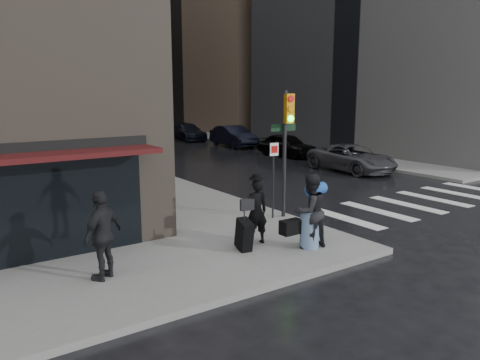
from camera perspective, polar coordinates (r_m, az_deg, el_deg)
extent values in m
plane|color=black|center=(12.40, 4.94, -8.16)|extent=(140.00, 140.00, 0.00)
cube|color=slate|center=(36.99, -22.78, 3.89)|extent=(4.00, 50.00, 0.15)
cube|color=slate|center=(41.87, -4.38, 5.43)|extent=(3.00, 50.00, 0.15)
cube|color=silver|center=(15.41, 12.67, -4.55)|extent=(0.50, 3.00, 0.01)
cube|color=silver|center=(16.59, 16.43, -3.64)|extent=(0.50, 3.00, 0.01)
cube|color=silver|center=(17.84, 19.68, -2.83)|extent=(0.50, 3.00, 0.01)
cube|color=silver|center=(19.14, 22.50, -2.12)|extent=(0.50, 3.00, 0.01)
cube|color=silver|center=(20.48, 24.95, -1.50)|extent=(0.50, 3.00, 0.01)
cube|color=silver|center=(21.86, 27.09, -0.96)|extent=(0.50, 3.00, 0.01)
cube|color=gray|center=(75.39, -8.40, 17.22)|extent=(22.00, 20.00, 25.00)
cube|color=gray|center=(88.86, -26.90, 17.50)|extent=(40.00, 12.00, 32.00)
imported|color=black|center=(11.96, 1.99, -3.87)|extent=(0.68, 0.52, 1.68)
cylinder|color=black|center=(11.77, 2.01, 0.19)|extent=(0.36, 0.36, 0.04)
cylinder|color=black|center=(11.76, 2.02, 0.48)|extent=(0.22, 0.22, 0.13)
cube|color=black|center=(11.74, 0.87, -3.02)|extent=(0.37, 0.18, 0.29)
cube|color=black|center=(11.54, 0.52, -6.74)|extent=(0.40, 0.70, 0.85)
cylinder|color=black|center=(11.41, 0.52, -4.59)|extent=(0.03, 0.03, 0.39)
imported|color=black|center=(11.73, 8.53, -3.78)|extent=(0.92, 0.72, 1.88)
cube|color=black|center=(11.68, 6.26, -5.71)|extent=(0.57, 0.30, 0.35)
cylinder|color=#1C499F|center=(11.92, 9.28, -1.10)|extent=(0.61, 0.40, 0.30)
imported|color=black|center=(10.12, -16.38, -6.46)|extent=(1.18, 0.99, 1.89)
cylinder|color=black|center=(14.39, 5.43, 3.07)|extent=(0.12, 0.12, 3.89)
cube|color=#BB730C|center=(14.09, 6.01, 8.65)|extent=(0.29, 0.21, 0.87)
cylinder|color=red|center=(14.00, 6.25, 9.83)|extent=(0.20, 0.07, 0.19)
cylinder|color=orange|center=(14.01, 6.23, 8.64)|extent=(0.20, 0.07, 0.19)
cylinder|color=#19E533|center=(14.02, 6.20, 7.45)|extent=(0.20, 0.07, 0.19)
cylinder|color=black|center=(14.32, 4.06, -0.10)|extent=(0.06, 0.06, 2.33)
cube|color=white|center=(14.14, 4.19, 3.75)|extent=(0.29, 0.06, 0.39)
cube|color=black|center=(14.37, 5.29, 6.38)|extent=(0.87, 0.14, 0.21)
cylinder|color=#B40B13|center=(17.64, -9.18, -1.84)|extent=(0.29, 0.29, 0.09)
cylinder|color=#B40B13|center=(17.60, -9.20, -1.12)|extent=(0.22, 0.22, 0.54)
sphere|color=#B40B13|center=(17.54, -9.23, -0.19)|extent=(0.20, 0.20, 0.20)
cylinder|color=#B40B13|center=(17.58, -9.21, -0.83)|extent=(0.37, 0.17, 0.13)
imported|color=#46454B|center=(24.29, 13.45, 2.62)|extent=(2.42, 4.92, 1.34)
imported|color=black|center=(29.16, 5.71, 4.27)|extent=(1.98, 4.25, 1.41)
imported|color=black|center=(33.99, -0.83, 5.35)|extent=(1.95, 4.71, 1.51)
imported|color=black|center=(38.90, -6.41, 5.86)|extent=(2.32, 4.80, 1.35)
imported|color=#45464B|center=(44.21, -10.38, 6.48)|extent=(1.85, 4.55, 1.55)
imported|color=#46464A|center=(49.84, -13.03, 6.86)|extent=(1.70, 4.74, 1.56)
imported|color=black|center=(55.49, -15.36, 7.09)|extent=(2.88, 5.49, 1.47)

